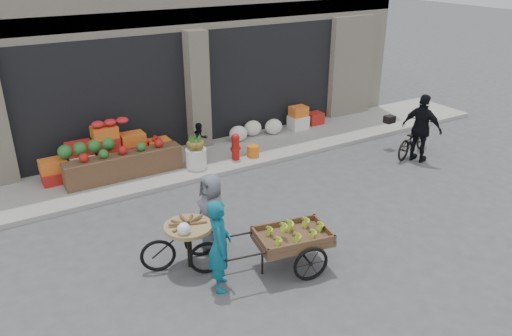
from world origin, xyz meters
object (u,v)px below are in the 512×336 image
tricycle_cart (188,239)px  bicycle (413,139)px  fire_hydrant (235,146)px  seated_person (200,140)px  cyclist (422,129)px  pineapple_bin (196,158)px  orange_bucket (253,151)px  banana_cart (290,236)px  vendor_woman (219,245)px  vendor_grey (212,212)px

tricycle_cart → bicycle: size_ratio=0.85×
tricycle_cart → fire_hydrant: bearing=67.2°
seated_person → cyclist: bearing=-41.2°
pineapple_bin → seated_person: seated_person is taller
orange_bucket → seated_person: 1.42m
orange_bucket → cyclist: cyclist is taller
pineapple_bin → orange_bucket: (1.60, -0.10, -0.10)m
tricycle_cart → cyclist: cyclist is taller
pineapple_bin → seated_person: bearing=56.3°
banana_cart → vendor_woman: (-1.29, 0.14, 0.15)m
seated_person → banana_cart: 5.29m
banana_cart → vendor_grey: bearing=134.3°
cyclist → vendor_woman: bearing=88.6°
seated_person → bicycle: 5.76m
vendor_woman → banana_cart: bearing=-72.9°
fire_hydrant → orange_bucket: size_ratio=2.22×
fire_hydrant → vendor_grey: 4.04m
seated_person → fire_hydrant: bearing=-52.9°
tricycle_cart → bicycle: (7.39, 1.70, -0.11)m
vendor_grey → cyclist: size_ratio=0.83×
banana_cart → vendor_grey: 1.55m
seated_person → bicycle: size_ratio=0.54×
fire_hydrant → bicycle: size_ratio=0.41×
tricycle_cart → cyclist: bearing=26.4°
vendor_grey → cyclist: (6.56, 0.96, 0.15)m
seated_person → pineapple_bin: bearing=-133.7°
bicycle → cyclist: cyclist is taller
pineapple_bin → tricycle_cart: tricycle_cart is taller
vendor_woman → cyclist: cyclist is taller
fire_hydrant → tricycle_cart: tricycle_cart is taller
pineapple_bin → bicycle: size_ratio=0.30×
banana_cart → bicycle: bearing=34.7°
banana_cart → cyclist: cyclist is taller
orange_bucket → seated_person: bearing=149.7°
seated_person → vendor_woman: (-2.05, -5.09, 0.22)m
vendor_grey → bicycle: size_ratio=0.88×
seated_person → banana_cart: seated_person is taller
seated_person → vendor_woman: vendor_woman is taller
orange_bucket → seated_person: seated_person is taller
vendor_woman → pineapple_bin: bearing=3.4°
fire_hydrant → cyclist: 4.86m
vendor_woman → vendor_grey: bearing=2.8°
fire_hydrant → vendor_grey: vendor_grey is taller
banana_cart → tricycle_cart: tricycle_cart is taller
vendor_woman → seated_person: bearing=1.6°
pineapple_bin → orange_bucket: pineapple_bin is taller
fire_hydrant → cyclist: (4.24, -2.34, 0.40)m
orange_bucket → vendor_grey: 4.33m
banana_cart → vendor_grey: size_ratio=1.51×
fire_hydrant → orange_bucket: 0.55m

